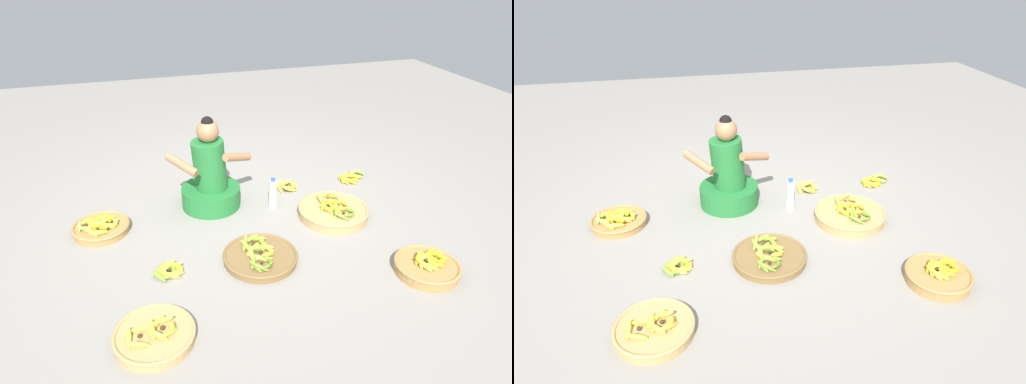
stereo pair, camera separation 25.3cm
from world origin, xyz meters
The scene contains 11 objects.
ground_plane centered at (0.00, 0.00, 0.00)m, with size 10.00×10.00×0.00m, color gray.
vendor_woman_front centered at (-0.27, 0.30, 0.27)m, with size 0.75×0.52×0.83m.
banana_basket_mid_right centered at (0.69, -0.20, 0.05)m, with size 0.60×0.60×0.16m.
banana_basket_back_right centered at (1.00, -1.09, 0.05)m, with size 0.46×0.46×0.15m.
banana_basket_front_right centered at (-0.92, -1.17, 0.04)m, with size 0.49×0.49×0.14m.
banana_basket_front_center centered at (-0.09, -0.61, 0.04)m, with size 0.56×0.56×0.13m.
banana_basket_near_vendor centered at (-1.22, 0.13, 0.05)m, with size 0.46×0.46×0.14m.
loose_bananas_back_center centered at (0.49, 0.40, 0.03)m, with size 0.20×0.24×0.09m.
loose_bananas_mid_left centered at (1.17, 0.39, 0.03)m, with size 0.30×0.25×0.10m.
loose_bananas_front_left centered at (-0.76, -0.57, 0.03)m, with size 0.24×0.21×0.08m.
water_bottle centered at (0.25, 0.11, 0.13)m, with size 0.07×0.07×0.28m.
Camera 1 is at (-0.91, -3.19, 2.05)m, focal length 31.74 mm.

